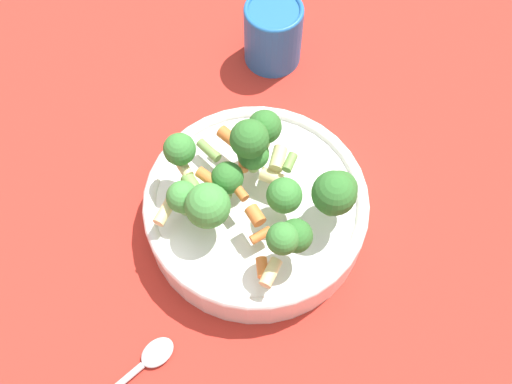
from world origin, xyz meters
TOP-DOWN VIEW (x-y plane):
  - ground_plane at (0.00, 0.00)m, footprint 3.00×3.00m
  - bowl at (0.00, 0.00)m, footprint 0.24×0.24m
  - pasta_salad at (0.00, 0.01)m, footprint 0.16×0.19m
  - cup at (-0.22, -0.09)m, footprint 0.07×0.07m
  - spoon at (0.21, -0.03)m, footprint 0.17×0.08m

SIDE VIEW (x-z plane):
  - ground_plane at x=0.00m, z-range 0.00..0.00m
  - spoon at x=0.21m, z-range 0.00..0.01m
  - bowl at x=0.00m, z-range 0.00..0.06m
  - cup at x=-0.22m, z-range 0.00..0.09m
  - pasta_salad at x=0.00m, z-range 0.05..0.14m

